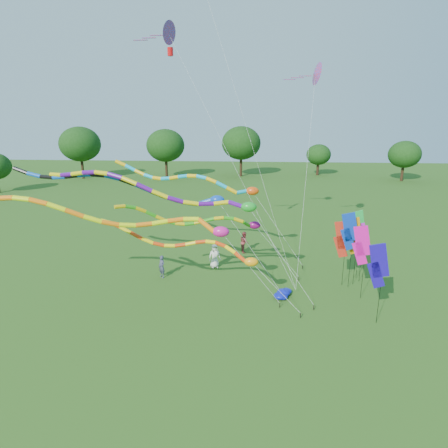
# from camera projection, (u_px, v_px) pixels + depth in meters

# --- Properties ---
(ground) EXTENTS (160.00, 160.00, 0.00)m
(ground) POSITION_uv_depth(u_px,v_px,m) (256.00, 327.00, 19.79)
(ground) COLOR #225316
(ground) RESTS_ON ground
(tree_ring) EXTENTS (113.89, 117.70, 9.67)m
(tree_ring) POSITION_uv_depth(u_px,v_px,m) (293.00, 234.00, 16.77)
(tree_ring) COLOR #382314
(tree_ring) RESTS_ON ground
(tube_kite_red) EXTENTS (11.59, 2.15, 5.37)m
(tube_kite_red) POSITION_uv_depth(u_px,v_px,m) (195.00, 247.00, 21.50)
(tube_kite_red) COLOR black
(tube_kite_red) RESTS_ON ground
(tube_kite_orange) EXTENTS (15.47, 2.18, 7.41)m
(tube_kite_orange) POSITION_uv_depth(u_px,v_px,m) (135.00, 219.00, 20.13)
(tube_kite_orange) COLOR black
(tube_kite_orange) RESTS_ON ground
(tube_kite_purple) EXTENTS (15.73, 2.18, 8.37)m
(tube_kite_purple) POSITION_uv_depth(u_px,v_px,m) (168.00, 192.00, 21.24)
(tube_kite_purple) COLOR black
(tube_kite_purple) RESTS_ON ground
(tube_kite_blue) EXTENTS (16.32, 1.26, 8.30)m
(tube_kite_blue) POSITION_uv_depth(u_px,v_px,m) (136.00, 188.00, 22.31)
(tube_kite_blue) COLOR black
(tube_kite_blue) RESTS_ON ground
(tube_kite_cyan) EXTENTS (13.83, 1.94, 8.11)m
(tube_kite_cyan) POSITION_uv_depth(u_px,v_px,m) (201.00, 182.00, 26.87)
(tube_kite_cyan) COLOR black
(tube_kite_cyan) RESTS_ON ground
(tube_kite_green) EXTENTS (10.92, 3.62, 6.40)m
(tube_kite_green) POSITION_uv_depth(u_px,v_px,m) (207.00, 220.00, 22.80)
(tube_kite_green) COLOR black
(tube_kite_green) RESTS_ON ground
(delta_kite_high_a) EXTENTS (10.54, 4.50, 17.91)m
(delta_kite_high_a) POSITION_uv_depth(u_px,v_px,m) (168.00, 33.00, 23.25)
(delta_kite_high_a) COLOR black
(delta_kite_high_a) RESTS_ON ground
(delta_kite_high_c) EXTENTS (3.12, 7.86, 15.14)m
(delta_kite_high_c) POSITION_uv_depth(u_px,v_px,m) (315.00, 74.00, 26.27)
(delta_kite_high_c) COLOR black
(delta_kite_high_c) RESTS_ON ground
(banner_pole_orange) EXTENTS (1.16, 0.10, 4.62)m
(banner_pole_orange) POSITION_uv_depth(u_px,v_px,m) (354.00, 236.00, 23.98)
(banner_pole_orange) COLOR black
(banner_pole_orange) RESTS_ON ground
(banner_pole_green) EXTENTS (1.14, 0.39, 4.83)m
(banner_pole_green) POSITION_uv_depth(u_px,v_px,m) (358.00, 228.00, 24.90)
(banner_pole_green) COLOR black
(banner_pole_green) RESTS_ON ground
(banner_pole_blue_b) EXTENTS (1.16, 0.09, 5.06)m
(banner_pole_blue_b) POSITION_uv_depth(u_px,v_px,m) (349.00, 232.00, 23.42)
(banner_pole_blue_b) COLOR black
(banner_pole_blue_b) RESTS_ON ground
(banner_pole_violet) EXTENTS (1.16, 0.28, 4.12)m
(banner_pole_violet) POSITION_uv_depth(u_px,v_px,m) (359.00, 241.00, 24.61)
(banner_pole_violet) COLOR black
(banner_pole_violet) RESTS_ON ground
(banner_pole_magenta_b) EXTENTS (1.14, 0.39, 4.63)m
(banner_pole_magenta_b) POSITION_uv_depth(u_px,v_px,m) (361.00, 245.00, 22.16)
(banner_pole_magenta_b) COLOR black
(banner_pole_magenta_b) RESTS_ON ground
(banner_pole_red) EXTENTS (1.09, 0.54, 4.38)m
(banner_pole_red) POSITION_uv_depth(u_px,v_px,m) (342.00, 239.00, 24.06)
(banner_pole_red) COLOR black
(banner_pole_red) RESTS_ON ground
(banner_pole_blue_a) EXTENTS (1.16, 0.16, 4.55)m
(banner_pole_blue_a) POSITION_uv_depth(u_px,v_px,m) (378.00, 266.00, 19.27)
(banner_pole_blue_a) COLOR black
(banner_pole_blue_a) RESTS_ON ground
(blue_nylon_heap) EXTENTS (1.38, 1.32, 0.46)m
(blue_nylon_heap) POSITION_uv_depth(u_px,v_px,m) (279.00, 293.00, 23.15)
(blue_nylon_heap) COLOR #0D18B0
(blue_nylon_heap) RESTS_ON ground
(person_a) EXTENTS (1.01, 0.83, 1.76)m
(person_a) POSITION_uv_depth(u_px,v_px,m) (215.00, 256.00, 27.48)
(person_a) COLOR silver
(person_a) RESTS_ON ground
(person_b) EXTENTS (0.68, 0.66, 1.57)m
(person_b) POSITION_uv_depth(u_px,v_px,m) (162.00, 267.00, 25.75)
(person_b) COLOR #3F4058
(person_b) RESTS_ON ground
(person_c) EXTENTS (0.83, 0.97, 1.73)m
(person_c) POSITION_uv_depth(u_px,v_px,m) (244.00, 242.00, 30.66)
(person_c) COLOR #923536
(person_c) RESTS_ON ground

